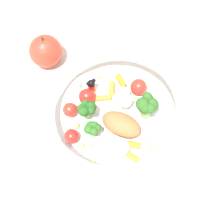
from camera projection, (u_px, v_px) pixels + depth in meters
name	position (u px, v px, depth m)	size (l,w,h in m)	color
ground_plane	(117.00, 115.00, 0.66)	(2.40, 2.40, 0.00)	silver
food_container	(113.00, 114.00, 0.62)	(0.24, 0.24, 0.07)	white
loose_apple	(46.00, 51.00, 0.68)	(0.07, 0.07, 0.08)	#BC3828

